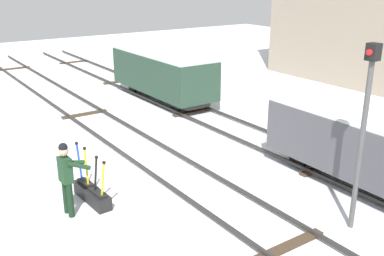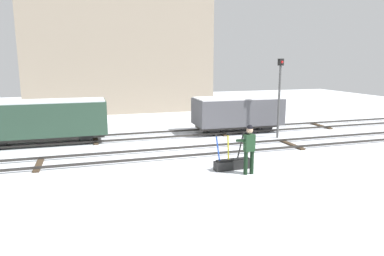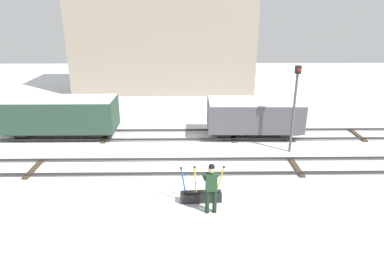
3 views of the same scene
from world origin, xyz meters
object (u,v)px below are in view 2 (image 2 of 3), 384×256
at_px(rail_worker, 249,146).
at_px(signal_post, 279,91).
at_px(switch_lever_frame, 233,163).
at_px(freight_car_far_end, 237,112).
at_px(freight_car_back_track, 43,119).

bearing_deg(rail_worker, signal_post, 47.10).
relative_size(switch_lever_frame, signal_post, 0.38).
distance_m(rail_worker, freight_car_far_end, 7.88).
xyz_separation_m(switch_lever_frame, freight_car_back_track, (-7.48, 6.64, 1.04)).
xyz_separation_m(rail_worker, signal_post, (4.31, 5.21, 1.52)).
xyz_separation_m(freight_car_back_track, freight_car_far_end, (10.64, 0.00, -0.08)).
bearing_deg(signal_post, freight_car_far_end, 124.22).
relative_size(signal_post, freight_car_back_track, 0.70).
distance_m(freight_car_back_track, freight_car_far_end, 10.64).
distance_m(switch_lever_frame, freight_car_back_track, 10.06).
distance_m(switch_lever_frame, rail_worker, 1.13).
distance_m(rail_worker, signal_post, 6.92).
bearing_deg(switch_lever_frame, freight_car_back_track, 135.07).
bearing_deg(freight_car_back_track, rail_worker, -43.13).
xyz_separation_m(rail_worker, freight_car_far_end, (2.85, 7.35, 0.13)).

